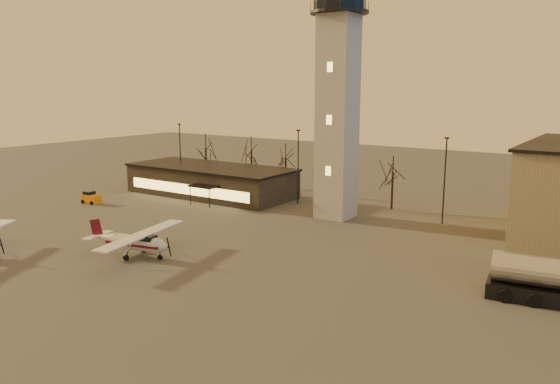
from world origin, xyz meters
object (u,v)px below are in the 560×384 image
terminal (211,180)px  service_cart (91,199)px  control_tower (338,82)px  cessna_front (139,245)px  fuel_truck (555,286)px

terminal → service_cart: bearing=-125.2°
control_tower → terminal: control_tower is taller
service_cart → cessna_front: bearing=-32.1°
terminal → service_cart: 16.93m
control_tower → terminal: size_ratio=1.28×
control_tower → cessna_front: control_tower is taller
terminal → control_tower: bearing=-5.1°
fuel_truck → service_cart: bearing=169.1°
terminal → service_cart: (-9.73, -13.78, -1.52)m
control_tower → terminal: 26.24m
fuel_truck → service_cart: size_ratio=3.58×
cessna_front → service_cart: (-24.10, 12.83, -0.49)m
cessna_front → fuel_truck: bearing=3.7°
control_tower → fuel_truck: bearing=-29.7°
cessna_front → terminal: bearing=106.5°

